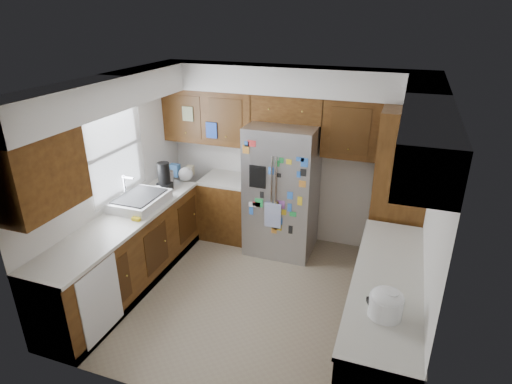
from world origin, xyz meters
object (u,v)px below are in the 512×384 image
fridge (282,190)px  rice_cooker (386,302)px  pantry (399,194)px  paper_towel (390,305)px

fridge → rice_cooker: fridge is taller
pantry → rice_cooker: bearing=-90.0°
pantry → fridge: pantry is taller
pantry → rice_cooker: (-0.00, -2.16, -0.03)m
fridge → pantry: bearing=-2.1°
rice_cooker → fridge: bearing=124.1°
fridge → paper_towel: size_ratio=7.60×
rice_cooker → paper_towel: 0.03m
pantry → paper_towel: bearing=-89.2°
pantry → fridge: 1.51m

